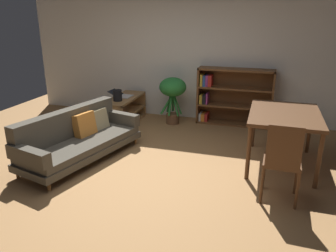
{
  "coord_description": "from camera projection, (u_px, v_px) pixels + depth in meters",
  "views": [
    {
      "loc": [
        1.6,
        -3.83,
        2.11
      ],
      "look_at": [
        0.29,
        0.44,
        0.56
      ],
      "focal_mm": 35.22,
      "sensor_mm": 36.0,
      "label": 1
    }
  ],
  "objects": [
    {
      "name": "bookshelf",
      "position": [
        231.0,
        96.0,
        6.43
      ],
      "size": [
        1.44,
        0.34,
        1.1
      ],
      "color": "brown",
      "rests_on": "ground_plane"
    },
    {
      "name": "ground_plane",
      "position": [
        139.0,
        171.0,
        4.6
      ],
      "size": [
        8.16,
        8.16,
        0.0
      ],
      "primitive_type": "plane",
      "color": "#9E7042"
    },
    {
      "name": "desk_speaker",
      "position": [
        117.0,
        95.0,
        6.19
      ],
      "size": [
        0.17,
        0.17,
        0.21
      ],
      "color": "black",
      "rests_on": "media_console"
    },
    {
      "name": "fabric_couch",
      "position": [
        78.0,
        137.0,
        4.93
      ],
      "size": [
        1.19,
        2.07,
        0.73
      ],
      "color": "brown",
      "rests_on": "ground_plane"
    },
    {
      "name": "dining_chair_near",
      "position": [
        282.0,
        159.0,
        3.69
      ],
      "size": [
        0.43,
        0.4,
        0.97
      ],
      "color": "#56351E",
      "rests_on": "ground_plane"
    },
    {
      "name": "open_laptop",
      "position": [
        122.0,
        95.0,
        6.55
      ],
      "size": [
        0.47,
        0.32,
        0.11
      ],
      "color": "silver",
      "rests_on": "media_console"
    },
    {
      "name": "media_console",
      "position": [
        124.0,
        110.0,
        6.56
      ],
      "size": [
        0.45,
        1.2,
        0.52
      ],
      "color": "olive",
      "rests_on": "ground_plane"
    },
    {
      "name": "back_wall_panel",
      "position": [
        187.0,
        52.0,
        6.59
      ],
      "size": [
        6.8,
        0.1,
        2.7
      ],
      "primitive_type": "cube",
      "color": "silver",
      "rests_on": "ground_plane"
    },
    {
      "name": "potted_floor_plant",
      "position": [
        173.0,
        91.0,
        6.38
      ],
      "size": [
        0.52,
        0.52,
        0.92
      ],
      "color": "brown",
      "rests_on": "ground_plane"
    },
    {
      "name": "dining_table",
      "position": [
        285.0,
        118.0,
        4.58
      ],
      "size": [
        0.95,
        1.28,
        0.79
      ],
      "color": "#56351E",
      "rests_on": "ground_plane"
    }
  ]
}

